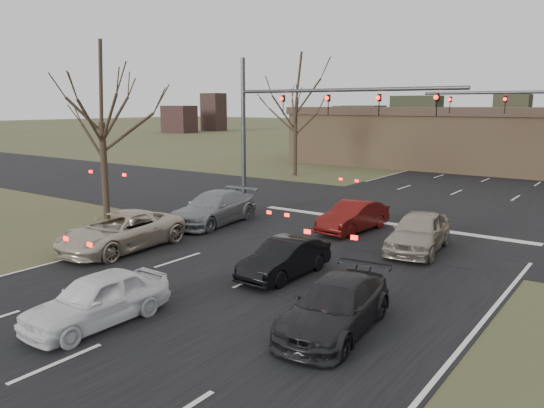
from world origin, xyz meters
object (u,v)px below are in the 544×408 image
(car_silver_suv, at_px, (121,231))
(building, at_px, (536,140))
(car_charcoal_sedan, at_px, (335,306))
(car_black_hatch, at_px, (285,258))
(car_white_sedan, at_px, (97,299))
(mast_arm_near, at_px, (293,113))
(car_silver_ahead, at_px, (419,232))
(car_red_ahead, at_px, (353,217))
(car_grey_ahead, at_px, (214,208))

(car_silver_suv, bearing_deg, building, 72.92)
(car_charcoal_sedan, bearing_deg, car_black_hatch, 134.42)
(car_silver_suv, height_order, car_white_sedan, car_silver_suv)
(mast_arm_near, bearing_deg, car_white_sedan, -74.72)
(car_silver_suv, relative_size, car_silver_ahead, 1.17)
(car_red_ahead, distance_m, car_silver_ahead, 3.78)
(car_black_hatch, xyz_separation_m, car_red_ahead, (-1.10, 6.91, 0.05))
(car_grey_ahead, bearing_deg, car_red_ahead, 15.89)
(car_black_hatch, bearing_deg, mast_arm_near, 123.36)
(car_black_hatch, xyz_separation_m, car_silver_ahead, (2.40, 5.50, 0.15))
(building, relative_size, car_charcoal_sedan, 9.69)
(mast_arm_near, relative_size, car_white_sedan, 3.11)
(car_silver_suv, xyz_separation_m, car_red_ahead, (5.84, 7.93, -0.06))
(building, bearing_deg, mast_arm_near, -106.13)
(car_silver_suv, distance_m, car_charcoal_sedan, 10.48)
(car_black_hatch, relative_size, car_charcoal_sedan, 0.85)
(car_charcoal_sedan, xyz_separation_m, car_grey_ahead, (-10.50, 7.23, 0.12))
(building, distance_m, car_silver_suv, 36.25)
(car_silver_suv, bearing_deg, car_silver_ahead, 31.17)
(car_white_sedan, bearing_deg, car_grey_ahead, 117.85)
(car_white_sedan, relative_size, car_black_hatch, 1.05)
(building, relative_size, car_silver_ahead, 9.53)
(building, height_order, car_charcoal_sedan, building)
(car_red_ahead, height_order, car_silver_ahead, car_silver_ahead)
(mast_arm_near, height_order, car_black_hatch, mast_arm_near)
(car_silver_ahead, bearing_deg, building, 84.99)
(car_charcoal_sedan, distance_m, car_grey_ahead, 12.75)
(car_white_sedan, distance_m, car_silver_ahead, 12.14)
(car_red_ahead, bearing_deg, mast_arm_near, 158.99)
(mast_arm_near, distance_m, car_red_ahead, 6.86)
(mast_arm_near, xyz_separation_m, car_silver_suv, (-1.11, -10.22, -4.35))
(car_black_hatch, bearing_deg, car_silver_ahead, 67.45)
(car_grey_ahead, bearing_deg, car_silver_ahead, -0.05)
(car_charcoal_sedan, height_order, car_grey_ahead, car_grey_ahead)
(car_black_hatch, xyz_separation_m, car_charcoal_sedan, (3.40, -2.75, 0.02))
(building, distance_m, car_red_ahead, 27.48)
(building, distance_m, car_silver_ahead, 28.78)
(building, bearing_deg, car_silver_suv, -103.32)
(building, xyz_separation_m, car_silver_ahead, (1.00, -28.70, -1.91))
(car_red_ahead, bearing_deg, car_silver_suv, -121.52)
(car_grey_ahead, bearing_deg, car_charcoal_sedan, -40.73)
(mast_arm_near, xyz_separation_m, car_white_sedan, (4.13, -15.13, -4.41))
(mast_arm_near, distance_m, car_charcoal_sedan, 15.74)
(car_white_sedan, height_order, car_red_ahead, car_red_ahead)
(car_white_sedan, distance_m, car_black_hatch, 6.17)
(car_white_sedan, relative_size, car_grey_ahead, 0.75)
(car_grey_ahead, relative_size, car_silver_ahead, 1.16)
(building, height_order, car_white_sedan, building)
(building, height_order, car_grey_ahead, building)
(building, xyz_separation_m, car_white_sedan, (-3.10, -40.13, -2.00))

